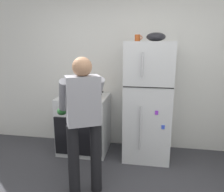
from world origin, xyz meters
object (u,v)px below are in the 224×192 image
(red_pot, at_px, (92,94))
(coffee_mug, at_px, (138,38))
(stove_range, at_px, (84,124))
(person_cook, at_px, (83,115))
(pepper_mill, at_px, (69,87))
(refrigerator, at_px, (148,101))
(mixing_bowl, at_px, (156,37))

(red_pot, distance_m, coffee_mug, 1.07)
(coffee_mug, bearing_deg, stove_range, -175.82)
(stove_range, xyz_separation_m, person_cook, (0.31, -1.00, 0.50))
(person_cook, height_order, pepper_mill, person_cook)
(refrigerator, distance_m, coffee_mug, 0.94)
(person_cook, xyz_separation_m, coffee_mug, (0.52, 1.06, 0.85))
(coffee_mug, relative_size, mixing_bowl, 0.42)
(coffee_mug, bearing_deg, red_pot, -171.45)
(person_cook, distance_m, red_pot, 0.97)
(person_cook, bearing_deg, pepper_mill, 116.55)
(refrigerator, relative_size, stove_range, 1.91)
(stove_range, bearing_deg, coffee_mug, 4.18)
(refrigerator, bearing_deg, mixing_bowl, 0.21)
(refrigerator, relative_size, person_cook, 1.10)
(stove_range, bearing_deg, red_pot, -13.92)
(stove_range, height_order, mixing_bowl, mixing_bowl)
(stove_range, height_order, red_pot, red_pot)
(coffee_mug, height_order, pepper_mill, coffee_mug)
(refrigerator, xyz_separation_m, person_cook, (-0.70, -1.01, 0.07))
(coffee_mug, xyz_separation_m, mixing_bowl, (0.26, -0.05, 0.01))
(person_cook, relative_size, coffee_mug, 14.28)
(stove_range, bearing_deg, pepper_mill, 144.96)
(red_pot, bearing_deg, coffee_mug, 8.55)
(refrigerator, relative_size, pepper_mill, 9.02)
(refrigerator, bearing_deg, coffee_mug, 164.17)
(coffee_mug, bearing_deg, person_cook, -116.13)
(stove_range, height_order, coffee_mug, coffee_mug)
(coffee_mug, relative_size, pepper_mill, 0.57)
(refrigerator, relative_size, red_pot, 5.14)
(stove_range, height_order, person_cook, person_cook)
(coffee_mug, bearing_deg, pepper_mill, 172.41)
(stove_range, bearing_deg, mixing_bowl, 0.55)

